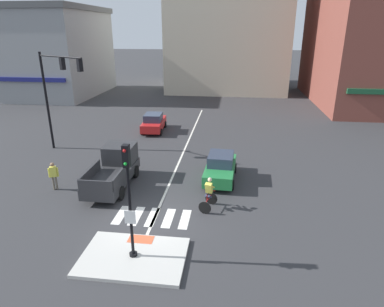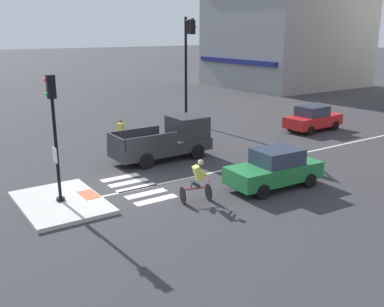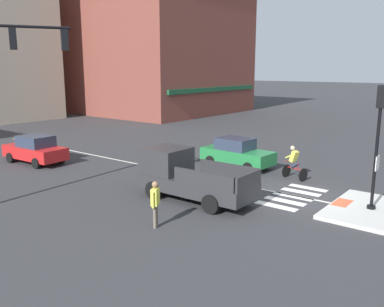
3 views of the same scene
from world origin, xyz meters
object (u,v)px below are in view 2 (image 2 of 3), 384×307
object	(u,v)px
car_red_westbound_distant	(313,118)
cyclist	(197,180)
car_green_eastbound_mid	(275,169)
pickup_truck_charcoal_westbound_near	(169,140)
signal_pole	(54,127)
traffic_light_mast	(188,53)
pedestrian_at_curb_left	(121,131)

from	to	relation	value
car_red_westbound_distant	cyclist	world-z (taller)	cyclist
car_green_eastbound_mid	pickup_truck_charcoal_westbound_near	distance (m)	6.35
signal_pole	car_green_eastbound_mid	size ratio (longest dim) A/B	1.13
traffic_light_mast	car_green_eastbound_mid	xyz separation A→B (m)	(12.02, -3.61, -4.16)
car_red_westbound_distant	car_green_eastbound_mid	bearing A→B (deg)	-56.40
cyclist	car_red_westbound_distant	bearing A→B (deg)	114.35
signal_pole	car_green_eastbound_mid	world-z (taller)	signal_pole
signal_pole	traffic_light_mast	distance (m)	14.84
pickup_truck_charcoal_westbound_near	pedestrian_at_curb_left	size ratio (longest dim) A/B	3.07
car_green_eastbound_mid	pedestrian_at_curb_left	xyz separation A→B (m)	(-9.40, -2.58, 0.17)
traffic_light_mast	car_red_westbound_distant	size ratio (longest dim) A/B	1.73
traffic_light_mast	pickup_truck_charcoal_westbound_near	size ratio (longest dim) A/B	1.42
car_red_westbound_distant	pickup_truck_charcoal_westbound_near	xyz separation A→B (m)	(0.32, -11.18, 0.17)
signal_pole	pickup_truck_charcoal_westbound_near	size ratio (longest dim) A/B	0.92
traffic_light_mast	cyclist	world-z (taller)	traffic_light_mast
cyclist	car_green_eastbound_mid	bearing A→B (deg)	83.24
car_green_eastbound_mid	signal_pole	bearing A→B (deg)	-111.06
cyclist	pickup_truck_charcoal_westbound_near	bearing A→B (deg)	158.75
signal_pole	cyclist	world-z (taller)	signal_pole
car_red_westbound_distant	pickup_truck_charcoal_westbound_near	bearing A→B (deg)	-88.38
traffic_light_mast	pickup_truck_charcoal_westbound_near	distance (m)	8.66
signal_pole	car_red_westbound_distant	world-z (taller)	signal_pole
pedestrian_at_curb_left	pickup_truck_charcoal_westbound_near	bearing A→B (deg)	20.21
cyclist	pedestrian_at_curb_left	xyz separation A→B (m)	(-8.97, 1.06, 0.11)
car_red_westbound_distant	cyclist	distance (m)	14.73
car_green_eastbound_mid	pedestrian_at_curb_left	bearing A→B (deg)	-164.67
car_green_eastbound_mid	car_red_westbound_distant	xyz separation A→B (m)	(-6.50, 9.79, 0.00)
traffic_light_mast	cyclist	bearing A→B (deg)	-32.01
traffic_light_mast	cyclist	distance (m)	14.27
pickup_truck_charcoal_westbound_near	car_red_westbound_distant	bearing A→B (deg)	91.62
traffic_light_mast	car_green_eastbound_mid	world-z (taller)	traffic_light_mast
signal_pole	traffic_light_mast	size ratio (longest dim) A/B	0.65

